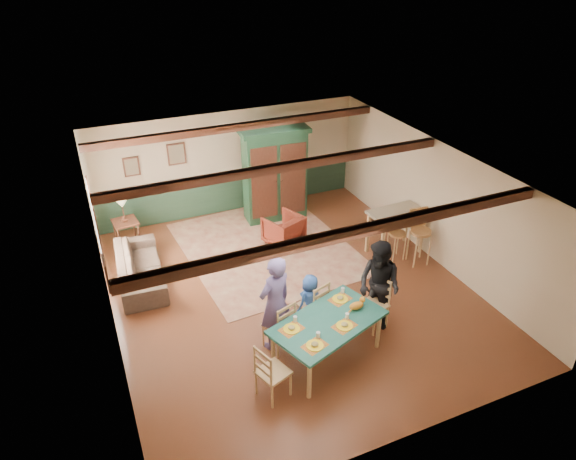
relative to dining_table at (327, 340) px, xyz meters
name	(u,v)px	position (x,y,z in m)	size (l,w,h in m)	color
floor	(290,290)	(0.21, 2.06, -0.40)	(8.00, 8.00, 0.00)	#502616
wall_back	(228,163)	(0.21, 6.06, 0.95)	(7.00, 0.02, 2.70)	beige
wall_left	(105,275)	(-3.29, 2.06, 0.95)	(0.02, 8.00, 2.70)	beige
wall_right	(436,202)	(3.71, 2.06, 0.95)	(0.02, 8.00, 2.70)	beige
ceiling	(290,171)	(0.21, 2.06, 2.30)	(7.00, 8.00, 0.02)	white
wainscot_back	(230,194)	(0.21, 6.04, 0.05)	(6.95, 0.03, 0.90)	#1B3324
ceiling_beam_front	(353,233)	(0.21, -0.24, 2.21)	(6.95, 0.16, 0.16)	black
ceiling_beam_mid	(282,167)	(0.21, 2.46, 2.21)	(6.95, 0.16, 0.16)	black
ceiling_beam_back	(238,127)	(0.21, 5.06, 2.21)	(6.95, 0.16, 0.16)	black
window_left	(95,221)	(-3.26, 3.76, 1.15)	(0.06, 1.60, 1.30)	white
picture_left_wall	(106,274)	(-3.26, 1.46, 1.35)	(0.04, 0.42, 0.52)	gray
picture_back_a	(177,154)	(-1.09, 6.03, 1.40)	(0.45, 0.04, 0.55)	gray
picture_back_b	(132,167)	(-2.19, 6.03, 1.25)	(0.38, 0.04, 0.48)	gray
dining_table	(327,340)	(0.00, 0.00, 0.00)	(1.93, 1.07, 0.81)	#1E5F54
dining_chair_far_left	(279,324)	(-0.66, 0.59, 0.11)	(0.45, 0.47, 1.02)	tan
dining_chair_far_right	(313,304)	(0.15, 0.87, 0.11)	(0.45, 0.47, 1.02)	tan
dining_chair_end_left	(273,371)	(-1.17, -0.41, 0.11)	(0.45, 0.47, 1.02)	tan
dining_chair_end_right	(374,304)	(1.17, 0.41, 0.11)	(0.45, 0.47, 1.02)	tan
person_man	(275,303)	(-0.69, 0.67, 0.52)	(0.68, 0.44, 1.85)	slate
person_woman	(379,286)	(1.27, 0.44, 0.48)	(0.86, 0.67, 1.77)	black
person_child	(310,300)	(0.12, 0.95, 0.14)	(0.53, 0.34, 1.08)	#2A55AA
cat	(357,305)	(0.59, 0.09, 0.50)	(0.39, 0.15, 0.19)	orange
place_setting_near_left	(315,343)	(-0.47, -0.45, 0.46)	(0.43, 0.32, 0.11)	yellow
place_setting_near_center	(345,324)	(0.19, -0.22, 0.46)	(0.43, 0.32, 0.11)	yellow
place_setting_far_left	(292,327)	(-0.65, 0.06, 0.46)	(0.43, 0.32, 0.11)	yellow
place_setting_far_right	(340,297)	(0.47, 0.45, 0.46)	(0.43, 0.32, 0.11)	yellow
area_rug	(266,247)	(0.36, 3.83, -0.40)	(3.64, 4.32, 0.01)	beige
armoire	(275,175)	(1.15, 5.18, 0.80)	(1.71, 0.68, 2.41)	black
armchair	(283,230)	(0.83, 3.87, -0.04)	(0.78, 0.81, 0.73)	#43120D
sofa	(140,267)	(-2.57, 3.67, -0.07)	(2.27, 0.89, 0.66)	#382A23
end_table	(127,233)	(-2.61, 5.22, -0.07)	(0.55, 0.55, 0.67)	black
table_lamp	(123,209)	(-2.61, 5.22, 0.58)	(0.34, 0.34, 0.61)	beige
counter_table	(395,232)	(3.02, 2.49, 0.12)	(1.26, 0.74, 1.05)	tan
bar_stool_left	(397,238)	(2.90, 2.23, 0.12)	(0.37, 0.41, 1.05)	#9E6B3D
bar_stool_right	(420,238)	(3.26, 1.89, 0.24)	(0.46, 0.50, 1.29)	#9E6B3D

